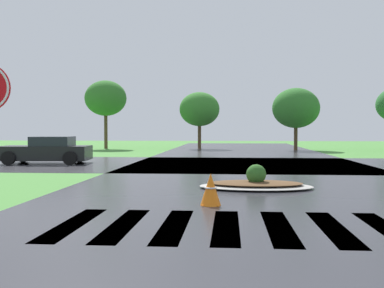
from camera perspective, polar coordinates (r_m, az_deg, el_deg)
The scene contains 7 objects.
asphalt_roadway at distance 13.29m, azimuth 8.22°, elevation -5.40°, with size 11.01×80.00×0.01m, color #2B2B30.
asphalt_cross_road at distance 22.23m, azimuth 6.74°, elevation -2.45°, with size 90.00×9.91×0.01m, color #2B2B30.
crosswalk_stripes at distance 8.27m, azimuth 10.51°, elevation -9.89°, with size 7.65×2.97×0.01m.
median_island at distance 13.36m, azimuth 7.79°, elevation -4.79°, with size 3.19×1.85×0.68m.
car_white_sedan at distance 23.58m, azimuth -17.20°, elevation -0.80°, with size 4.30×2.47×1.30m.
traffic_cone at distance 10.33m, azimuth 2.28°, elevation -5.55°, with size 0.46×0.46×0.71m.
background_treeline at distance 38.02m, azimuth 10.93°, elevation 4.68°, with size 33.95×5.60×5.67m.
Camera 1 is at (-0.85, -3.16, 1.69)m, focal length 43.94 mm.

